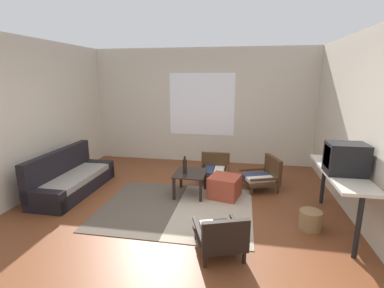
# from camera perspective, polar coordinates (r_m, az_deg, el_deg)

# --- Properties ---
(ground_plane) EXTENTS (7.80, 7.80, 0.00)m
(ground_plane) POSITION_cam_1_polar(r_m,az_deg,el_deg) (4.34, -4.12, -14.83)
(ground_plane) COLOR brown
(far_wall_with_window) EXTENTS (5.60, 0.13, 2.70)m
(far_wall_with_window) POSITION_cam_1_polar(r_m,az_deg,el_deg) (6.87, 2.03, 7.55)
(far_wall_with_window) COLOR beige
(far_wall_with_window) RESTS_ON ground
(side_wall_right) EXTENTS (0.12, 6.60, 2.70)m
(side_wall_right) POSITION_cam_1_polar(r_m,az_deg,el_deg) (4.40, 32.62, 2.09)
(side_wall_right) COLOR beige
(side_wall_right) RESTS_ON ground
(side_wall_left) EXTENTS (0.12, 6.60, 2.70)m
(side_wall_left) POSITION_cam_1_polar(r_m,az_deg,el_deg) (5.45, -31.82, 4.00)
(side_wall_left) COLOR beige
(side_wall_left) RESTS_ON ground
(area_rug) EXTENTS (2.39, 1.91, 0.01)m
(area_rug) POSITION_cam_1_polar(r_m,az_deg,el_deg) (4.65, -3.22, -12.73)
(area_rug) COLOR #4C4238
(area_rug) RESTS_ON ground
(couch) EXTENTS (0.70, 1.80, 0.76)m
(couch) POSITION_cam_1_polar(r_m,az_deg,el_deg) (5.62, -23.13, -6.56)
(couch) COLOR black
(couch) RESTS_ON ground
(coffee_table) EXTENTS (0.54, 0.64, 0.41)m
(coffee_table) POSITION_cam_1_polar(r_m,az_deg,el_deg) (5.02, -0.37, -6.59)
(coffee_table) COLOR black
(coffee_table) RESTS_ON ground
(armchair_by_window) EXTENTS (0.59, 0.56, 0.52)m
(armchair_by_window) POSITION_cam_1_polar(r_m,az_deg,el_deg) (5.81, 4.55, -4.85)
(armchair_by_window) COLOR #472D19
(armchair_by_window) RESTS_ON ground
(armchair_striped_foreground) EXTENTS (0.71, 0.78, 0.55)m
(armchair_striped_foreground) POSITION_cam_1_polar(r_m,az_deg,el_deg) (3.49, 5.75, -17.82)
(armchair_striped_foreground) COLOR black
(armchair_striped_foreground) RESTS_ON ground
(armchair_corner) EXTENTS (0.75, 0.76, 0.61)m
(armchair_corner) POSITION_cam_1_polar(r_m,az_deg,el_deg) (5.46, 14.20, -6.04)
(armchair_corner) COLOR #472D19
(armchair_corner) RESTS_ON ground
(ottoman_orange) EXTENTS (0.60, 0.60, 0.38)m
(ottoman_orange) POSITION_cam_1_polar(r_m,az_deg,el_deg) (5.00, 6.55, -8.51)
(ottoman_orange) COLOR #993D28
(ottoman_orange) RESTS_ON ground
(console_shelf) EXTENTS (0.47, 1.61, 0.81)m
(console_shelf) POSITION_cam_1_polar(r_m,az_deg,el_deg) (4.37, 27.65, -5.84)
(console_shelf) COLOR beige
(console_shelf) RESTS_ON ground
(crt_television) EXTENTS (0.48, 0.37, 0.41)m
(crt_television) POSITION_cam_1_polar(r_m,az_deg,el_deg) (4.18, 28.47, -2.59)
(crt_television) COLOR black
(crt_television) RESTS_ON console_shelf
(clay_vase) EXTENTS (0.19, 0.19, 0.32)m
(clay_vase) POSITION_cam_1_polar(r_m,az_deg,el_deg) (4.69, 26.46, -1.95)
(clay_vase) COLOR brown
(clay_vase) RESTS_ON console_shelf
(glass_bottle) EXTENTS (0.07, 0.07, 0.31)m
(glass_bottle) POSITION_cam_1_polar(r_m,az_deg,el_deg) (4.93, -1.46, -4.43)
(glass_bottle) COLOR black
(glass_bottle) RESTS_ON coffee_table
(wicker_basket) EXTENTS (0.30, 0.30, 0.27)m
(wicker_basket) POSITION_cam_1_polar(r_m,az_deg,el_deg) (4.34, 22.63, -13.91)
(wicker_basket) COLOR olive
(wicker_basket) RESTS_ON ground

